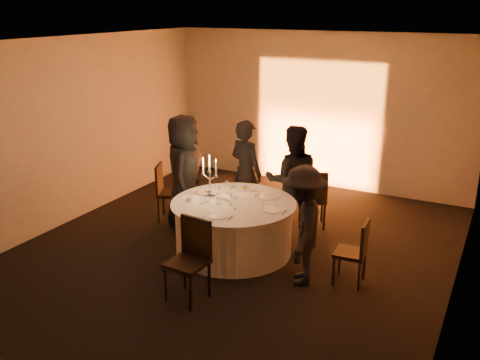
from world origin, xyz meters
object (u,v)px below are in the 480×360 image
at_px(guest_left, 184,172).
at_px(candelabra, 210,182).
at_px(guest_back_left, 246,172).
at_px(guest_back_right, 292,181).
at_px(chair_back_right, 313,196).
at_px(chair_left, 166,189).
at_px(banquet_table, 234,227).
at_px(coffee_cup, 189,199).
at_px(chair_front, 191,254).
at_px(chair_right, 356,249).
at_px(chair_back_left, 250,188).
at_px(guest_right, 303,226).

relative_size(guest_left, candelabra, 2.88).
bearing_deg(guest_back_left, guest_left, 58.16).
height_order(guest_left, guest_back_right, guest_left).
distance_m(chair_back_right, guest_back_left, 1.15).
relative_size(chair_left, guest_back_right, 0.55).
bearing_deg(banquet_table, coffee_cup, -158.15).
height_order(banquet_table, chair_front, chair_front).
height_order(chair_left, guest_back_right, guest_back_right).
height_order(chair_left, chair_front, chair_front).
bearing_deg(chair_front, coffee_cup, 128.15).
xyz_separation_m(chair_right, guest_back_left, (-2.20, 1.23, 0.38)).
xyz_separation_m(chair_left, chair_back_left, (1.17, 0.81, -0.06)).
height_order(chair_front, guest_right, guest_right).
xyz_separation_m(chair_back_right, guest_right, (0.49, -1.75, 0.24)).
bearing_deg(guest_back_right, chair_left, -14.01).
xyz_separation_m(guest_left, coffee_cup, (0.54, -0.71, -0.13)).
xyz_separation_m(chair_back_left, chair_front, (0.57, -2.77, 0.10)).
bearing_deg(coffee_cup, chair_left, 139.93).
relative_size(chair_right, guest_left, 0.47).
height_order(guest_left, coffee_cup, guest_left).
xyz_separation_m(chair_back_left, candelabra, (0.01, -1.36, 0.52)).
bearing_deg(chair_front, candelabra, 116.49).
bearing_deg(chair_back_right, guest_right, 80.44).
distance_m(chair_left, chair_back_left, 1.42).
bearing_deg(chair_back_left, guest_back_left, 118.82).
distance_m(banquet_table, chair_back_left, 1.49).
bearing_deg(coffee_cup, guest_right, -4.28).
distance_m(chair_right, chair_front, 2.11).
relative_size(chair_left, chair_right, 1.09).
distance_m(chair_front, candelabra, 1.57).
distance_m(banquet_table, guest_right, 1.32).
height_order(chair_back_right, guest_back_right, guest_back_right).
bearing_deg(candelabra, guest_right, -14.82).
height_order(guest_right, coffee_cup, guest_right).
bearing_deg(candelabra, guest_back_left, 86.91).
bearing_deg(chair_left, guest_back_right, -101.44).
xyz_separation_m(chair_right, guest_left, (-2.97, 0.58, 0.44)).
bearing_deg(candelabra, banquet_table, -7.46).
distance_m(banquet_table, guest_left, 1.34).
distance_m(chair_back_left, guest_right, 2.44).
height_order(banquet_table, guest_right, guest_right).
bearing_deg(chair_right, chair_left, -105.56).
bearing_deg(chair_right, guest_back_left, -122.93).
bearing_deg(chair_right, chair_front, -57.48).
bearing_deg(chair_back_right, banquet_table, 37.53).
xyz_separation_m(chair_left, guest_right, (2.80, -0.98, 0.25)).
bearing_deg(guest_back_right, chair_front, 56.38).
distance_m(chair_back_left, guest_back_left, 0.49).
distance_m(chair_left, guest_back_right, 2.16).
height_order(chair_back_right, chair_front, chair_front).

